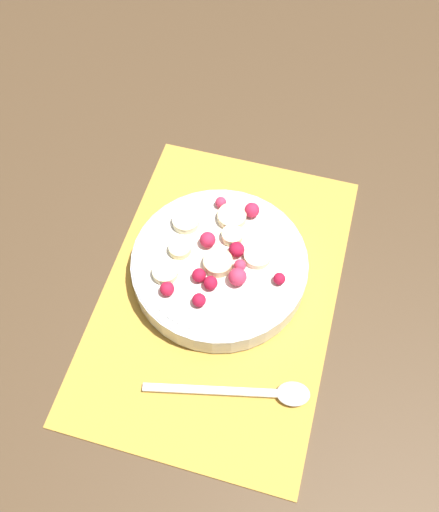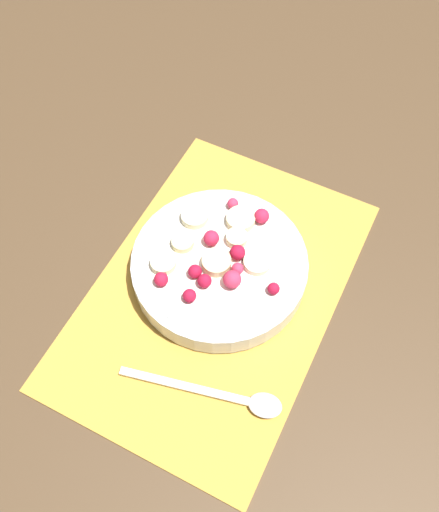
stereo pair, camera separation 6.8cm
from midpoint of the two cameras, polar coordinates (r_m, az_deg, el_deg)
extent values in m
plane|color=#4C3823|center=(0.71, 2.39, -3.87)|extent=(3.00, 3.00, 0.00)
cube|color=gold|center=(0.70, 2.40, -3.76)|extent=(0.42, 0.28, 0.01)
cylinder|color=silver|center=(0.70, 2.76, -1.30)|extent=(0.21, 0.21, 0.03)
torus|color=silver|center=(0.69, 2.81, -0.79)|extent=(0.21, 0.21, 0.01)
cylinder|color=white|center=(0.68, 2.82, -0.60)|extent=(0.19, 0.19, 0.00)
cylinder|color=beige|center=(0.71, 4.87, 3.45)|extent=(0.04, 0.04, 0.01)
cylinder|color=#F4EAB7|center=(0.68, 6.64, -0.89)|extent=(0.05, 0.05, 0.01)
cylinder|color=beige|center=(0.67, 2.56, -0.90)|extent=(0.05, 0.05, 0.01)
cylinder|color=beige|center=(0.69, 4.73, 1.48)|extent=(0.03, 0.03, 0.01)
cylinder|color=beige|center=(0.69, -0.91, 1.15)|extent=(0.03, 0.03, 0.01)
cylinder|color=#F4EAB7|center=(0.71, 0.23, 3.76)|extent=(0.05, 0.05, 0.01)
cylinder|color=beige|center=(0.67, -2.80, -0.93)|extent=(0.04, 0.04, 0.01)
sphere|color=#DB3356|center=(0.72, 4.04, 5.05)|extent=(0.01, 0.01, 0.01)
sphere|color=#B21433|center=(0.66, 8.36, -3.49)|extent=(0.01, 0.01, 0.01)
sphere|color=#B21433|center=(0.68, 4.67, 0.12)|extent=(0.02, 0.02, 0.02)
sphere|color=#B21433|center=(0.66, 1.43, -2.74)|extent=(0.02, 0.02, 0.02)
sphere|color=#D12347|center=(0.69, 1.99, 1.57)|extent=(0.02, 0.02, 0.02)
sphere|color=#B21433|center=(0.65, -0.05, -4.25)|extent=(0.02, 0.02, 0.02)
sphere|color=#DB3356|center=(0.67, 4.70, -1.50)|extent=(0.01, 0.01, 0.01)
sphere|color=#D12347|center=(0.71, 6.97, 3.77)|extent=(0.02, 0.02, 0.02)
sphere|color=#DB3356|center=(0.66, 4.26, -2.51)|extent=(0.02, 0.02, 0.02)
sphere|color=red|center=(0.66, -2.96, -2.59)|extent=(0.02, 0.02, 0.02)
sphere|color=#B21433|center=(0.66, 0.43, -1.79)|extent=(0.02, 0.02, 0.02)
cube|color=silver|center=(0.65, -0.52, -13.15)|extent=(0.04, 0.15, 0.00)
ellipsoid|color=silver|center=(0.65, 7.67, -14.86)|extent=(0.04, 0.04, 0.01)
camera|label=1|loc=(0.03, -87.13, 4.76)|focal=40.00mm
camera|label=2|loc=(0.03, 92.87, -4.76)|focal=40.00mm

